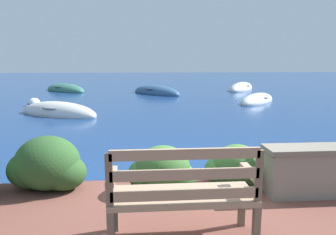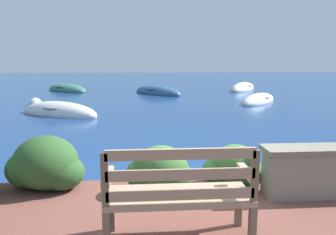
{
  "view_description": "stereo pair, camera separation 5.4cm",
  "coord_description": "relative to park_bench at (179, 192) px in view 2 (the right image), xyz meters",
  "views": [
    {
      "loc": [
        -0.74,
        -4.32,
        1.87
      ],
      "look_at": [
        -0.13,
        3.29,
        0.49
      ],
      "focal_mm": 35.0,
      "sensor_mm": 36.0,
      "label": 1
    },
    {
      "loc": [
        -0.69,
        -4.32,
        1.87
      ],
      "look_at": [
        -0.13,
        3.29,
        0.49
      ],
      "focal_mm": 35.0,
      "sensor_mm": 36.0,
      "label": 2
    }
  ],
  "objects": [
    {
      "name": "ground_plane",
      "position": [
        0.39,
        1.61,
        -0.7
      ],
      "size": [
        80.0,
        80.0,
        0.0
      ],
      "color": "navy"
    },
    {
      "name": "park_bench",
      "position": [
        0.0,
        0.0,
        0.0
      ],
      "size": [
        1.32,
        0.48,
        0.93
      ],
      "rotation": [
        0.0,
        0.0,
        -0.08
      ],
      "color": "brown",
      "rests_on": "patio_terrace"
    },
    {
      "name": "stone_wall",
      "position": [
        2.02,
        0.92,
        -0.17
      ],
      "size": [
        1.82,
        0.39,
        0.61
      ],
      "color": "gray",
      "rests_on": "patio_terrace"
    },
    {
      "name": "hedge_clump_left",
      "position": [
        -1.57,
        1.38,
        -0.18
      ],
      "size": [
        1.02,
        0.73,
        0.69
      ],
      "color": "#284C23",
      "rests_on": "patio_terrace"
    },
    {
      "name": "hedge_clump_centre",
      "position": [
        -0.11,
        1.2,
        -0.23
      ],
      "size": [
        0.86,
        0.62,
        0.58
      ],
      "color": "#38662D",
      "rests_on": "patio_terrace"
    },
    {
      "name": "hedge_clump_right",
      "position": [
        0.87,
        1.3,
        -0.24
      ],
      "size": [
        0.81,
        0.58,
        0.55
      ],
      "color": "#38662D",
      "rests_on": "patio_terrace"
    },
    {
      "name": "rowboat_nearest",
      "position": [
        -3.15,
        8.35,
        -0.64
      ],
      "size": [
        3.14,
        2.33,
        0.79
      ],
      "rotation": [
        0.0,
        0.0,
        2.64
      ],
      "color": "silver",
      "rests_on": "ground_plane"
    },
    {
      "name": "rowboat_mid",
      "position": [
        4.63,
        10.98,
        -0.64
      ],
      "size": [
        2.56,
        2.84,
        0.69
      ],
      "rotation": [
        0.0,
        0.0,
        0.88
      ],
      "color": "silver",
      "rests_on": "ground_plane"
    },
    {
      "name": "rowboat_far",
      "position": [
        0.42,
        14.67,
        -0.63
      ],
      "size": [
        2.99,
        3.3,
        0.82
      ],
      "rotation": [
        0.0,
        0.0,
        5.4
      ],
      "color": "#2D517A",
      "rests_on": "ground_plane"
    },
    {
      "name": "rowboat_outer",
      "position": [
        5.61,
        16.48,
        -0.63
      ],
      "size": [
        2.67,
        3.35,
        0.82
      ],
      "rotation": [
        0.0,
        0.0,
        4.13
      ],
      "color": "silver",
      "rests_on": "ground_plane"
    },
    {
      "name": "rowboat_distant",
      "position": [
        -4.75,
        16.62,
        -0.64
      ],
      "size": [
        3.2,
        3.23,
        0.78
      ],
      "rotation": [
        0.0,
        0.0,
        5.49
      ],
      "color": "#336B5B",
      "rests_on": "ground_plane"
    },
    {
      "name": "mooring_buoy",
      "position": [
        -4.64,
        10.63,
        -0.62
      ],
      "size": [
        0.52,
        0.52,
        0.48
      ],
      "color": "white",
      "rests_on": "ground_plane"
    }
  ]
}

